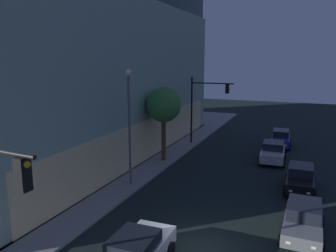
{
  "coord_description": "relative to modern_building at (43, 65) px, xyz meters",
  "views": [
    {
      "loc": [
        -13.73,
        -4.1,
        8.68
      ],
      "look_at": [
        5.73,
        3.93,
        4.53
      ],
      "focal_mm": 36.02,
      "sensor_mm": 36.0,
      "label": 1
    }
  ],
  "objects": [
    {
      "name": "ground_plane",
      "position": [
        -12.14,
        -19.67,
        -8.2
      ],
      "size": [
        120.0,
        120.0,
        0.0
      ],
      "primitive_type": "plane",
      "color": "black"
    },
    {
      "name": "modern_building",
      "position": [
        0.0,
        0.0,
        0.0
      ],
      "size": [
        34.04,
        23.01,
        16.56
      ],
      "color": "#4C4C51",
      "rests_on": "ground"
    },
    {
      "name": "traffic_light_far_corner",
      "position": [
        6.7,
        -14.23,
        -3.58
      ],
      "size": [
        0.32,
        4.36,
        6.84
      ],
      "color": "black",
      "rests_on": "sidewalk_corner"
    },
    {
      "name": "street_lamp_sidewalk",
      "position": [
        -6.19,
        -12.82,
        -3.07
      ],
      "size": [
        0.44,
        0.44,
        7.92
      ],
      "color": "#575757",
      "rests_on": "sidewalk_corner"
    },
    {
      "name": "sidewalk_tree",
      "position": [
        -0.01,
        -12.69,
        -3.3
      ],
      "size": [
        2.96,
        2.96,
        6.29
      ],
      "color": "#57341E",
      "rests_on": "sidewalk_corner"
    },
    {
      "name": "car_white",
      "position": [
        -14.62,
        -17.73,
        -7.35
      ],
      "size": [
        4.41,
        2.15,
        1.68
      ],
      "color": "silver",
      "rests_on": "ground"
    },
    {
      "name": "car_grey",
      "position": [
        -8.85,
        -24.08,
        -7.38
      ],
      "size": [
        4.44,
        2.08,
        1.6
      ],
      "color": "slate",
      "rests_on": "ground"
    },
    {
      "name": "car_black",
      "position": [
        -2.51,
        -23.8,
        -7.36
      ],
      "size": [
        4.42,
        1.97,
        1.66
      ],
      "color": "black",
      "rests_on": "ground"
    },
    {
      "name": "car_silver",
      "position": [
        3.56,
        -21.45,
        -7.35
      ],
      "size": [
        4.32,
        2.23,
        1.69
      ],
      "color": "#B7BABF",
      "rests_on": "ground"
    },
    {
      "name": "car_blue",
      "position": [
        9.27,
        -21.65,
        -7.34
      ],
      "size": [
        4.3,
        2.11,
        1.66
      ],
      "color": "navy",
      "rests_on": "ground"
    }
  ]
}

